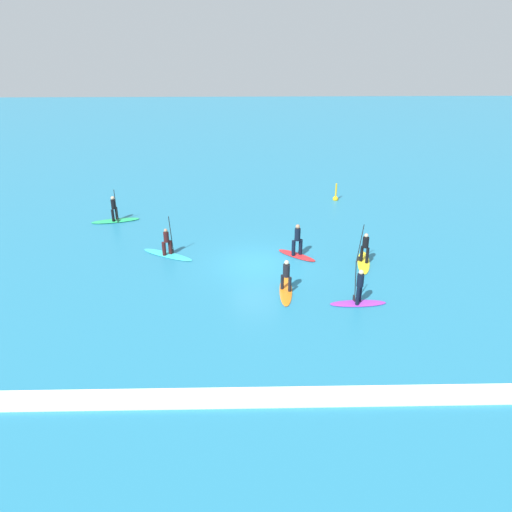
% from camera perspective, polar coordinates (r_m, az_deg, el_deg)
% --- Properties ---
extents(ground_plane, '(120.00, 120.00, 0.00)m').
position_cam_1_polar(ground_plane, '(27.40, 0.00, -0.94)').
color(ground_plane, teal).
rests_on(ground_plane, ground).
extents(surfer_on_orange_board, '(0.81, 3.04, 1.68)m').
position_cam_1_polar(surfer_on_orange_board, '(24.64, 3.42, -3.02)').
color(surfer_on_orange_board, orange).
rests_on(surfer_on_orange_board, ground_plane).
extents(surfer_on_green_board, '(3.14, 1.40, 2.28)m').
position_cam_1_polar(surfer_on_green_board, '(34.21, -15.67, 4.35)').
color(surfer_on_green_board, '#23B266').
rests_on(surfer_on_green_board, ground_plane).
extents(surfer_on_yellow_board, '(1.19, 2.90, 2.23)m').
position_cam_1_polar(surfer_on_yellow_board, '(27.94, 12.15, 0.08)').
color(surfer_on_yellow_board, yellow).
rests_on(surfer_on_yellow_board, ground_plane).
extents(surfer_on_teal_board, '(3.19, 2.15, 2.36)m').
position_cam_1_polar(surfer_on_teal_board, '(28.68, -10.00, 0.78)').
color(surfer_on_teal_board, '#33C6CC').
rests_on(surfer_on_teal_board, ground_plane).
extents(surfer_on_purple_board, '(2.68, 0.83, 2.09)m').
position_cam_1_polar(surfer_on_purple_board, '(24.01, 11.56, -4.24)').
color(surfer_on_purple_board, purple).
rests_on(surfer_on_purple_board, ground_plane).
extents(surfer_on_red_board, '(2.27, 2.02, 1.92)m').
position_cam_1_polar(surfer_on_red_board, '(28.17, 4.67, 1.00)').
color(surfer_on_red_board, red).
rests_on(surfer_on_red_board, ground_plane).
extents(marker_buoy, '(0.40, 0.40, 1.36)m').
position_cam_1_polar(marker_buoy, '(37.32, 8.99, 6.57)').
color(marker_buoy, yellow).
rests_on(marker_buoy, ground_plane).
extents(wave_crest, '(20.38, 0.90, 0.18)m').
position_cam_1_polar(wave_crest, '(18.51, 0.72, -15.71)').
color(wave_crest, white).
rests_on(wave_crest, ground_plane).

